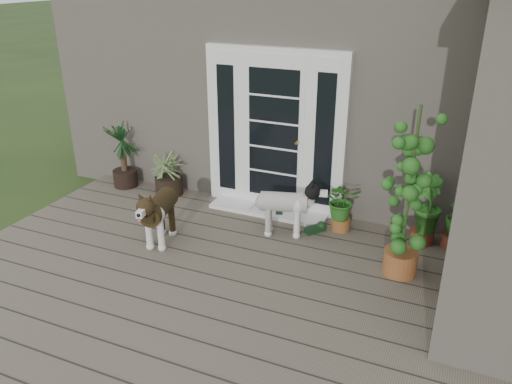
% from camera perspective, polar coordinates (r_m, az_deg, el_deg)
% --- Properties ---
extents(deck, '(6.20, 4.60, 0.12)m').
position_cam_1_polar(deck, '(5.30, -4.87, -12.02)').
color(deck, '#6B5B4C').
rests_on(deck, ground).
extents(house_main, '(7.40, 4.00, 3.10)m').
position_cam_1_polar(house_main, '(8.43, 8.63, 12.61)').
color(house_main, '#665E54').
rests_on(house_main, ground).
extents(door_unit, '(1.90, 0.14, 2.15)m').
position_cam_1_polar(door_unit, '(6.68, 2.10, 6.75)').
color(door_unit, white).
rests_on(door_unit, deck).
extents(door_step, '(1.60, 0.40, 0.05)m').
position_cam_1_polar(door_step, '(6.89, 1.37, -2.08)').
color(door_step, white).
rests_on(door_step, deck).
extents(brindle_dog, '(0.51, 0.87, 0.68)m').
position_cam_1_polar(brindle_dog, '(6.13, -10.72, -2.69)').
color(brindle_dog, '#3C2C16').
rests_on(brindle_dog, deck).
extents(white_dog, '(0.83, 0.52, 0.64)m').
position_cam_1_polar(white_dog, '(6.21, 3.11, -2.11)').
color(white_dog, white).
rests_on(white_dog, deck).
extents(spider_plant, '(0.85, 0.85, 0.70)m').
position_cam_1_polar(spider_plant, '(7.43, -9.84, 2.30)').
color(spider_plant, '#819058').
rests_on(spider_plant, deck).
extents(yucca, '(0.88, 0.88, 0.99)m').
position_cam_1_polar(yucca, '(7.80, -14.68, 4.04)').
color(yucca, black).
rests_on(yucca, deck).
extents(herb_a, '(0.59, 0.59, 0.57)m').
position_cam_1_polar(herb_a, '(6.42, 9.57, -1.89)').
color(herb_a, '#205016').
rests_on(herb_a, deck).
extents(herb_b, '(0.60, 0.60, 0.64)m').
position_cam_1_polar(herb_b, '(6.35, 18.35, -2.84)').
color(herb_b, '#1A5B1A').
rests_on(herb_b, deck).
extents(herb_c, '(0.40, 0.40, 0.54)m').
position_cam_1_polar(herb_c, '(6.39, 21.57, -3.62)').
color(herb_c, '#1D5E1A').
rests_on(herb_c, deck).
extents(sapling, '(0.73, 0.73, 1.93)m').
position_cam_1_polar(sapling, '(5.37, 16.81, 0.04)').
color(sapling, '#245D1A').
rests_on(sapling, deck).
extents(clog_left, '(0.20, 0.29, 0.08)m').
position_cam_1_polar(clog_left, '(6.83, 2.64, -2.21)').
color(clog_left, '#143319').
rests_on(clog_left, deck).
extents(clog_right, '(0.31, 0.34, 0.10)m').
position_cam_1_polar(clog_right, '(6.42, 6.63, -4.06)').
color(clog_right, black).
rests_on(clog_right, deck).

